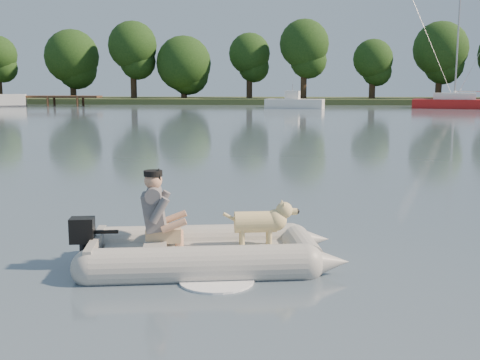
# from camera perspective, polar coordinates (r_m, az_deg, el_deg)

# --- Properties ---
(water) EXTENTS (160.00, 160.00, 0.00)m
(water) POSITION_cam_1_polar(r_m,az_deg,el_deg) (8.14, -1.06, -7.49)
(water) COLOR slate
(water) RESTS_ON ground
(shore_bank) EXTENTS (160.00, 12.00, 0.70)m
(shore_bank) POSITION_cam_1_polar(r_m,az_deg,el_deg) (69.81, 2.89, 7.50)
(shore_bank) COLOR #47512D
(shore_bank) RESTS_ON water
(dock) EXTENTS (18.00, 2.00, 1.04)m
(dock) POSITION_cam_1_polar(r_m,az_deg,el_deg) (65.45, -20.78, 7.04)
(dock) COLOR #4C331E
(dock) RESTS_ON water
(treeline) EXTENTS (92.26, 7.35, 9.45)m
(treeline) POSITION_cam_1_polar(r_m,az_deg,el_deg) (69.45, 10.74, 11.58)
(treeline) COLOR #332316
(treeline) RESTS_ON shore_bank
(dinghy) EXTENTS (4.87, 3.68, 1.33)m
(dinghy) POSITION_cam_1_polar(r_m,az_deg,el_deg) (7.76, -3.05, -4.02)
(dinghy) COLOR gray
(dinghy) RESTS_ON water
(man) EXTENTS (0.77, 0.69, 1.03)m
(man) POSITION_cam_1_polar(r_m,az_deg,el_deg) (7.78, -8.02, -2.72)
(man) COLOR #5E5D62
(man) RESTS_ON dinghy
(dog) EXTENTS (0.93, 0.44, 0.60)m
(dog) POSITION_cam_1_polar(r_m,az_deg,el_deg) (7.87, 1.48, -4.35)
(dog) COLOR tan
(dog) RESTS_ON dinghy
(outboard_motor) EXTENTS (0.43, 0.33, 0.75)m
(outboard_motor) POSITION_cam_1_polar(r_m,az_deg,el_deg) (7.94, -14.68, -6.01)
(outboard_motor) COLOR black
(outboard_motor) RESTS_ON dinghy
(motorboat) EXTENTS (5.81, 3.19, 2.32)m
(motorboat) POSITION_cam_1_polar(r_m,az_deg,el_deg) (55.96, 5.22, 7.87)
(motorboat) COLOR white
(motorboat) RESTS_ON water
(sailboat) EXTENTS (8.67, 4.79, 11.41)m
(sailboat) POSITION_cam_1_polar(r_m,az_deg,el_deg) (58.57, 20.07, 6.87)
(sailboat) COLOR #AF1514
(sailboat) RESTS_ON water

